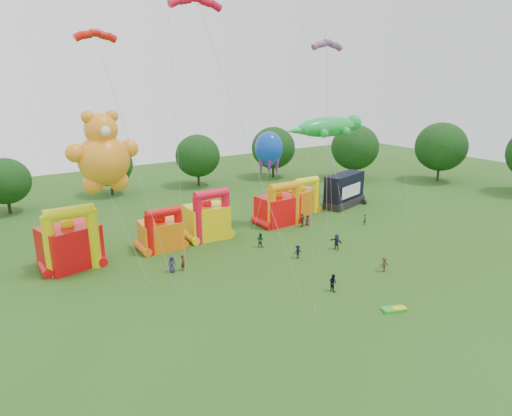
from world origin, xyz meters
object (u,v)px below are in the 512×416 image
spectator_4 (302,220)px  stage_trailer (344,190)px  gecko_kite (333,162)px  teddy_bear_kite (112,184)px  bouncy_castle_2 (208,219)px  bouncy_castle_0 (70,243)px  spectator_0 (172,264)px  octopus_kite (266,167)px

spectator_4 → stage_trailer: bearing=175.2°
gecko_kite → teddy_bear_kite: bearing=-169.6°
bouncy_castle_2 → spectator_4: bouncy_castle_2 is taller
bouncy_castle_0 → gecko_kite: size_ratio=0.47×
teddy_bear_kite → spectator_4: bearing=3.8°
gecko_kite → spectator_0: 32.64m
bouncy_castle_2 → spectator_4: bearing=-13.6°
bouncy_castle_0 → gecko_kite: (39.15, 1.85, 4.58)m
bouncy_castle_2 → stage_trailer: 25.28m
teddy_bear_kite → octopus_kite: (21.79, 4.80, -1.35)m
bouncy_castle_2 → gecko_kite: 23.12m
bouncy_castle_0 → spectator_4: 29.64m
bouncy_castle_0 → spectator_0: size_ratio=3.91×
bouncy_castle_0 → bouncy_castle_2: size_ratio=1.08×
gecko_kite → spectator_0: gecko_kite is taller
spectator_4 → bouncy_castle_2: bearing=-39.8°
stage_trailer → spectator_0: stage_trailer is taller
bouncy_castle_0 → stage_trailer: 41.85m
bouncy_castle_0 → bouncy_castle_2: bouncy_castle_0 is taller
gecko_kite → spectator_4: bearing=-153.7°
gecko_kite → octopus_kite: 13.77m
stage_trailer → octopus_kite: octopus_kite is taller
stage_trailer → gecko_kite: bearing=-179.5°
stage_trailer → teddy_bear_kite: 39.28m
spectator_0 → octopus_kite: bearing=27.6°
stage_trailer → spectator_4: stage_trailer is taller
stage_trailer → octopus_kite: 17.37m
teddy_bear_kite → gecko_kite: teddy_bear_kite is taller
bouncy_castle_0 → octopus_kite: octopus_kite is taller
bouncy_castle_2 → octopus_kite: bearing=-0.2°
stage_trailer → spectator_4: (-12.36, -4.82, -1.54)m
stage_trailer → gecko_kite: (-2.66, -0.02, 4.77)m
stage_trailer → bouncy_castle_2: bearing=-176.1°
stage_trailer → teddy_bear_kite: size_ratio=0.51×
teddy_bear_kite → gecko_kite: 36.09m
bouncy_castle_2 → teddy_bear_kite: 15.47m
teddy_bear_kite → spectator_4: (25.71, 1.71, -8.68)m
stage_trailer → gecko_kite: gecko_kite is taller
bouncy_castle_0 → stage_trailer: (41.80, 1.87, -0.20)m
bouncy_castle_2 → gecko_kite: (22.57, 1.68, 4.76)m
teddy_bear_kite → spectator_4: size_ratio=8.88×
bouncy_castle_2 → spectator_0: size_ratio=3.62×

